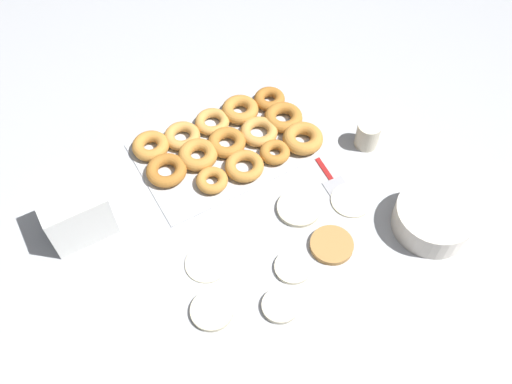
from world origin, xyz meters
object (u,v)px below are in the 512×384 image
object	(u,v)px
pancake_5	(280,306)
spatula	(336,187)
pancake_1	(332,245)
paper_cup	(368,135)
pancake_4	(351,200)
pancake_3	(212,311)
pancake_6	(207,263)
pancake_0	(292,267)
container_stack	(76,213)
batter_bowl	(433,218)
pancake_2	(299,208)
donut_tray	(231,140)

from	to	relation	value
pancake_5	spatula	xyz separation A→B (m)	(-0.31, -0.22, -0.00)
pancake_1	paper_cup	bearing A→B (deg)	-140.55
pancake_4	pancake_5	xyz separation A→B (m)	(0.32, 0.16, 0.00)
pancake_3	pancake_6	xyz separation A→B (m)	(-0.05, -0.12, -0.00)
pancake_0	pancake_1	distance (m)	0.12
pancake_6	container_stack	size ratio (longest dim) A/B	0.69
pancake_0	pancake_1	bearing A→B (deg)	-178.71
pancake_0	batter_bowl	bearing A→B (deg)	168.68
container_stack	pancake_2	bearing A→B (deg)	155.60
paper_cup	pancake_0	bearing A→B (deg)	30.26
pancake_3	pancake_4	xyz separation A→B (m)	(-0.46, -0.09, -0.00)
spatula	pancake_2	bearing A→B (deg)	-80.48
pancake_2	pancake_3	world-z (taller)	same
pancake_1	spatula	distance (m)	0.19
pancake_3	spatula	distance (m)	0.48
batter_bowl	donut_tray	bearing A→B (deg)	-57.87
pancake_5	pancake_6	size ratio (longest dim) A/B	0.82
paper_cup	spatula	distance (m)	0.18
pancake_2	pancake_3	xyz separation A→B (m)	(0.33, 0.14, 0.00)
spatula	pancake_3	bearing A→B (deg)	-66.77
pancake_5	container_stack	distance (m)	0.55
pancake_2	pancake_3	size ratio (longest dim) A/B	1.14
container_stack	paper_cup	xyz separation A→B (m)	(-0.80, 0.14, -0.03)
pancake_2	pancake_4	xyz separation A→B (m)	(-0.14, 0.05, -0.00)
batter_bowl	pancake_5	bearing A→B (deg)	-0.50
pancake_3	spatula	xyz separation A→B (m)	(-0.46, -0.15, -0.00)
pancake_2	pancake_4	distance (m)	0.14
pancake_2	donut_tray	world-z (taller)	donut_tray
pancake_3	donut_tray	xyz separation A→B (m)	(-0.28, -0.42, 0.01)
paper_cup	batter_bowl	bearing A→B (deg)	85.55
pancake_4	spatula	xyz separation A→B (m)	(0.01, -0.06, -0.00)
batter_bowl	container_stack	size ratio (longest dim) A/B	1.27
pancake_6	spatula	size ratio (longest dim) A/B	0.45
donut_tray	batter_bowl	size ratio (longest dim) A/B	2.55
pancake_6	donut_tray	xyz separation A→B (m)	(-0.24, -0.31, 0.01)
pancake_3	pancake_6	distance (m)	0.13
pancake_3	spatula	world-z (taller)	pancake_3
pancake_1	container_stack	bearing A→B (deg)	-35.12
pancake_4	paper_cup	size ratio (longest dim) A/B	1.40
pancake_1	pancake_2	world-z (taller)	pancake_1
pancake_0	pancake_6	bearing A→B (deg)	-33.74
pancake_1	spatula	bearing A→B (deg)	-128.90
pancake_0	pancake_6	size ratio (longest dim) A/B	0.85
pancake_1	pancake_4	distance (m)	0.15
pancake_0	spatula	bearing A→B (deg)	-147.94
pancake_2	pancake_4	size ratio (longest dim) A/B	1.05
paper_cup	spatula	bearing A→B (deg)	27.51
pancake_0	donut_tray	distance (m)	0.43
pancake_1	batter_bowl	distance (m)	0.27
donut_tray	paper_cup	size ratio (longest dim) A/B	6.46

